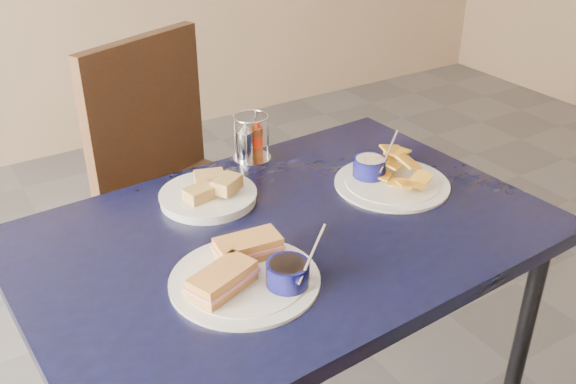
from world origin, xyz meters
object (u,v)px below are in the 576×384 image
bread_basket (209,194)px  condiment_caddy (250,141)px  plantain_plate (386,177)px  dining_table (286,251)px  chair_far (184,169)px  sandwich_plate (248,271)px

bread_basket → condiment_caddy: bearing=37.3°
plantain_plate → condiment_caddy: condiment_caddy is taller
dining_table → chair_far: 0.73m
dining_table → chair_far: size_ratio=1.24×
sandwich_plate → plantain_plate: 0.55m
plantain_plate → condiment_caddy: (-0.24, 0.32, 0.04)m
dining_table → bread_basket: bread_basket is taller
chair_far → bread_basket: 0.56m
sandwich_plate → chair_far: bearing=75.8°
chair_far → condiment_caddy: 0.42m
plantain_plate → condiment_caddy: size_ratio=2.24×
bread_basket → dining_table: bearing=-65.7°
bread_basket → condiment_caddy: (0.21, 0.16, 0.04)m
sandwich_plate → plantain_plate: size_ratio=1.06×
dining_table → chair_far: (0.04, 0.72, -0.10)m
sandwich_plate → bread_basket: size_ratio=1.33×
chair_far → sandwich_plate: 0.90m
bread_basket → condiment_caddy: size_ratio=1.79×
sandwich_plate → condiment_caddy: bearing=60.6°
dining_table → sandwich_plate: (-0.17, -0.13, 0.09)m
chair_far → plantain_plate: (0.30, -0.67, 0.18)m
sandwich_plate → condiment_caddy: (0.28, 0.50, 0.03)m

